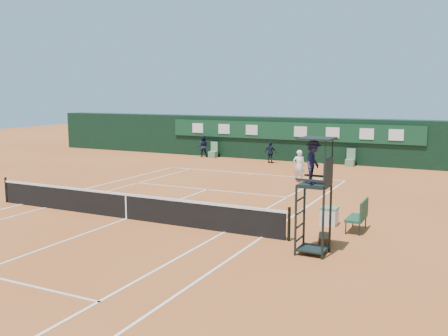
# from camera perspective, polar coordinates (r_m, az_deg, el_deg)

# --- Properties ---
(ground) EXTENTS (90.00, 90.00, 0.00)m
(ground) POSITION_cam_1_polar(r_m,az_deg,el_deg) (19.17, -11.07, -5.71)
(ground) COLOR #BE622C
(ground) RESTS_ON ground
(court_lines) EXTENTS (11.05, 23.85, 0.01)m
(court_lines) POSITION_cam_1_polar(r_m,az_deg,el_deg) (19.17, -11.07, -5.70)
(court_lines) COLOR silver
(court_lines) RESTS_ON ground
(tennis_net) EXTENTS (12.90, 0.10, 1.10)m
(tennis_net) POSITION_cam_1_polar(r_m,az_deg,el_deg) (19.06, -11.11, -4.23)
(tennis_net) COLOR black
(tennis_net) RESTS_ON ground
(back_wall) EXTENTS (40.00, 1.65, 3.00)m
(back_wall) POSITION_cam_1_polar(r_m,az_deg,el_deg) (35.46, 7.60, 3.34)
(back_wall) COLOR black
(back_wall) RESTS_ON ground
(linesman_chair_left) EXTENTS (0.55, 0.50, 1.15)m
(linesman_chair_left) POSITION_cam_1_polar(r_m,az_deg,el_deg) (36.60, -1.25, 1.70)
(linesman_chair_left) COLOR #54805F
(linesman_chair_left) RESTS_ON ground
(linesman_chair_right) EXTENTS (0.55, 0.50, 1.15)m
(linesman_chair_right) POSITION_cam_1_polar(r_m,az_deg,el_deg) (33.19, 14.22, 0.73)
(linesman_chair_right) COLOR #57855D
(linesman_chair_right) RESTS_ON ground
(umpire_chair) EXTENTS (0.96, 0.95, 3.42)m
(umpire_chair) POSITION_cam_1_polar(r_m,az_deg,el_deg) (14.53, 10.26, -0.33)
(umpire_chair) COLOR black
(umpire_chair) RESTS_ON ground
(player_bench) EXTENTS (0.55, 1.20, 1.10)m
(player_bench) POSITION_cam_1_polar(r_m,az_deg,el_deg) (17.60, 15.24, -5.14)
(player_bench) COLOR #1B442B
(player_bench) RESTS_ON ground
(tennis_bag) EXTENTS (0.54, 0.87, 0.30)m
(tennis_bag) POSITION_cam_1_polar(r_m,az_deg,el_deg) (15.95, 11.41, -8.07)
(tennis_bag) COLOR black
(tennis_bag) RESTS_ON ground
(cooler) EXTENTS (0.57, 0.57, 0.65)m
(cooler) POSITION_cam_1_polar(r_m,az_deg,el_deg) (18.29, 11.94, -5.38)
(cooler) COLOR silver
(cooler) RESTS_ON ground
(tennis_ball) EXTENTS (0.06, 0.06, 0.06)m
(tennis_ball) POSITION_cam_1_polar(r_m,az_deg,el_deg) (25.54, 7.44, -2.00)
(tennis_ball) COLOR #C8DE33
(tennis_ball) RESTS_ON ground
(player) EXTENTS (0.72, 0.57, 1.73)m
(player) POSITION_cam_1_polar(r_m,az_deg,el_deg) (26.63, 8.56, 0.22)
(player) COLOR white
(player) RESTS_ON ground
(ball_kid_left) EXTENTS (0.94, 0.85, 1.59)m
(ball_kid_left) POSITION_cam_1_polar(r_m,az_deg,el_deg) (36.85, -2.42, 2.48)
(ball_kid_left) COLOR black
(ball_kid_left) RESTS_ON ground
(ball_kid_right) EXTENTS (0.88, 0.42, 1.45)m
(ball_kid_right) POSITION_cam_1_polar(r_m,az_deg,el_deg) (33.75, 5.34, 1.78)
(ball_kid_right) COLOR black
(ball_kid_right) RESTS_ON ground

